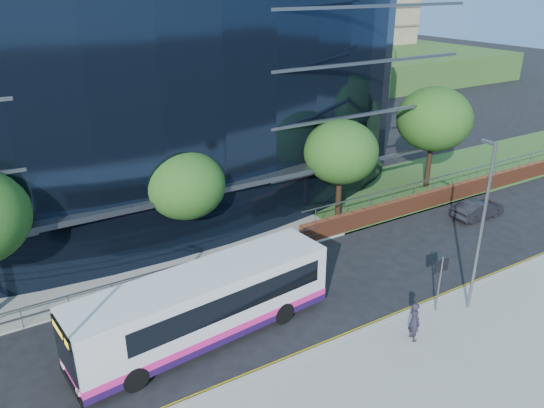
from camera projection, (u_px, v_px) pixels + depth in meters
ground at (337, 326)px, 23.68m from camera, size 200.00×200.00×0.00m
pavement_near at (419, 393)px, 19.72m from camera, size 80.00×8.00×0.15m
kerb at (351, 336)px, 22.86m from camera, size 80.00×0.25×0.16m
yellow_line_outer at (348, 335)px, 23.05m from camera, size 80.00×0.08×0.01m
yellow_line_inner at (346, 333)px, 23.16m from camera, size 80.00×0.08×0.01m
far_forecourt at (129, 257)px, 29.44m from camera, size 50.00×8.00×0.10m
grass_verge at (486, 165)px, 43.74m from camera, size 36.00×8.00×0.12m
glass_office at (101, 82)px, 35.01m from camera, size 44.00×23.10×16.00m
retaining_wall at (493, 181)px, 38.71m from camera, size 34.00×0.40×2.11m
guard_railings at (112, 288)px, 25.04m from camera, size 24.00×0.05×1.10m
apartment_block at (276, 1)px, 79.53m from camera, size 60.00×42.00×30.00m
street_sign at (441, 273)px, 23.73m from camera, size 0.85×0.09×2.80m
tree_far_b at (185, 185)px, 28.06m from camera, size 4.29×4.29×6.05m
tree_far_c at (341, 152)px, 32.30m from camera, size 4.62×4.62×6.51m
tree_far_d at (434, 119)px, 37.12m from camera, size 5.28×5.28×7.44m
tree_dist_e at (294, 65)px, 64.78m from camera, size 4.62×4.62×6.51m
tree_dist_f at (381, 56)px, 74.10m from camera, size 4.29×4.29×6.05m
streetlight_east at (482, 224)px, 23.08m from camera, size 0.15×0.77×8.00m
city_bus at (206, 304)px, 22.35m from camera, size 11.69×3.76×3.11m
parked_car at (478, 209)px, 34.11m from camera, size 3.65×1.30×1.20m
pedestrian at (414, 321)px, 22.23m from camera, size 0.57×0.74×1.79m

